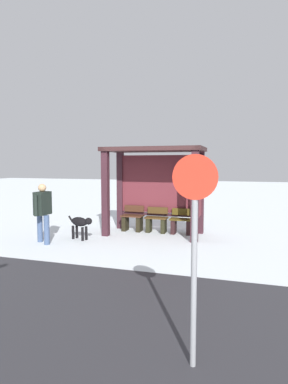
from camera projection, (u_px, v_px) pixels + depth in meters
name	position (u px, v px, depth m)	size (l,w,h in m)	color
ground_plane	(154.00, 234.00, 9.35)	(60.00, 60.00, 0.00)	silver
bus_shelter	(159.00, 174.00, 9.33)	(2.82, 1.44, 2.51)	#391D25
bench_left_inside	(133.00, 221.00, 9.82)	(0.66, 0.41, 0.76)	#462818
bench_center_inside	(156.00, 222.00, 9.59)	(0.66, 0.36, 0.74)	#483216
bench_right_inside	(181.00, 224.00, 9.37)	(0.66, 0.38, 0.73)	#4C3D14
person_walking	(43.00, 209.00, 8.24)	(0.49, 0.63, 1.54)	black
dog	(81.00, 223.00, 8.66)	(0.84, 0.40, 0.63)	black
street_sign	(194.00, 236.00, 3.14)	(0.44, 0.06, 2.14)	gray
road_strip	(57.00, 309.00, 4.53)	(36.00, 3.76, 0.01)	#2F2F33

